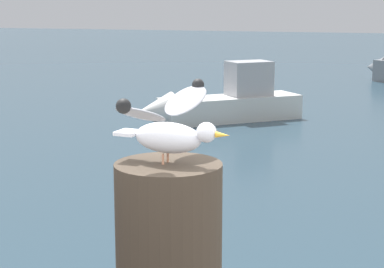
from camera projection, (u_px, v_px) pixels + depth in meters
The scene contains 2 objects.
seagull at pixel (169, 126), 2.17m from camera, with size 0.39×0.57×0.25m.
boat_white at pixel (217, 104), 16.33m from camera, with size 3.76×3.47×1.55m.
Camera 1 is at (-0.12, -2.42, 2.87)m, focal length 63.85 mm.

